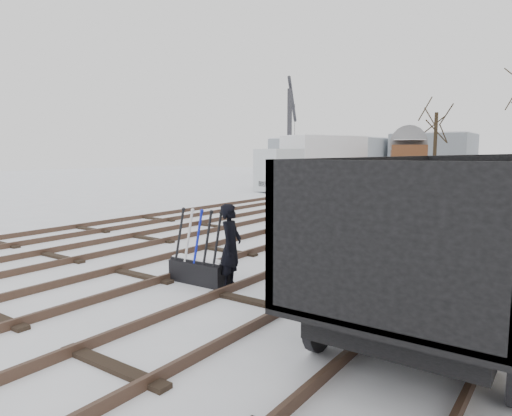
{
  "coord_description": "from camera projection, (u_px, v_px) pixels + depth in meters",
  "views": [
    {
      "loc": [
        7.52,
        -6.34,
        2.65
      ],
      "look_at": [
        0.7,
        3.36,
        1.2
      ],
      "focal_mm": 32.0,
      "sensor_mm": 36.0,
      "label": 1
    }
  ],
  "objects": [
    {
      "name": "ground",
      "position": [
        139.0,
        277.0,
        9.77
      ],
      "size": [
        120.0,
        120.0,
        0.0
      ],
      "primitive_type": "plane",
      "color": "white",
      "rests_on": "ground"
    },
    {
      "name": "tracks",
      "position": [
        373.0,
        209.0,
        20.86
      ],
      "size": [
        13.9,
        52.0,
        0.16
      ],
      "color": "black",
      "rests_on": "ground"
    },
    {
      "name": "shed_left",
      "position": [
        331.0,
        158.0,
        46.17
      ],
      "size": [
        10.0,
        8.0,
        4.1
      ],
      "color": "gray",
      "rests_on": "ground"
    },
    {
      "name": "shed_right",
      "position": [
        433.0,
        157.0,
        44.25
      ],
      "size": [
        7.0,
        6.0,
        4.5
      ],
      "color": "gray",
      "rests_on": "ground"
    },
    {
      "name": "ground_frame",
      "position": [
        199.0,
        269.0,
        9.29
      ],
      "size": [
        1.31,
        0.45,
        1.49
      ],
      "rotation": [
        0.0,
        0.0,
        0.02
      ],
      "color": "black",
      "rests_on": "ground"
    },
    {
      "name": "worker",
      "position": [
        231.0,
        246.0,
        8.87
      ],
      "size": [
        0.56,
        0.7,
        1.67
      ],
      "primitive_type": "imported",
      "rotation": [
        0.0,
        0.0,
        1.87
      ],
      "color": "black",
      "rests_on": "ground"
    },
    {
      "name": "freight_wagon_a",
      "position": [
        448.0,
        262.0,
        6.99
      ],
      "size": [
        2.52,
        6.31,
        2.58
      ],
      "color": "black",
      "rests_on": "ground"
    },
    {
      "name": "freight_wagon_b",
      "position": [
        504.0,
        215.0,
        12.19
      ],
      "size": [
        2.52,
        6.31,
        2.58
      ],
      "color": "black",
      "rests_on": "ground"
    },
    {
      "name": "box_van_wagon",
      "position": [
        407.0,
        161.0,
        31.34
      ],
      "size": [
        3.8,
        5.1,
        3.48
      ],
      "rotation": [
        0.0,
        0.0,
        0.35
      ],
      "color": "black",
      "rests_on": "ground"
    },
    {
      "name": "lorry",
      "position": [
        314.0,
        162.0,
        31.49
      ],
      "size": [
        4.69,
        8.76,
        3.8
      ],
      "rotation": [
        0.0,
        0.0,
        -0.38
      ],
      "color": "black",
      "rests_on": "ground"
    },
    {
      "name": "panel_van",
      "position": [
        370.0,
        171.0,
        40.42
      ],
      "size": [
        2.04,
        4.45,
        1.95
      ],
      "rotation": [
        0.0,
        0.0,
        -0.01
      ],
      "color": "silver",
      "rests_on": "ground"
    },
    {
      "name": "crane",
      "position": [
        291.0,
        152.0,
        46.53
      ],
      "size": [
        2.66,
        6.04,
        10.16
      ],
      "rotation": [
        0.0,
        0.0,
        0.41
      ],
      "color": "#2C2C31",
      "rests_on": "ground"
    },
    {
      "name": "tree_far_left",
      "position": [
        435.0,
        148.0,
        38.24
      ],
      "size": [
        0.3,
        0.3,
        5.96
      ],
      "primitive_type": "cylinder",
      "color": "black",
      "rests_on": "ground"
    }
  ]
}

